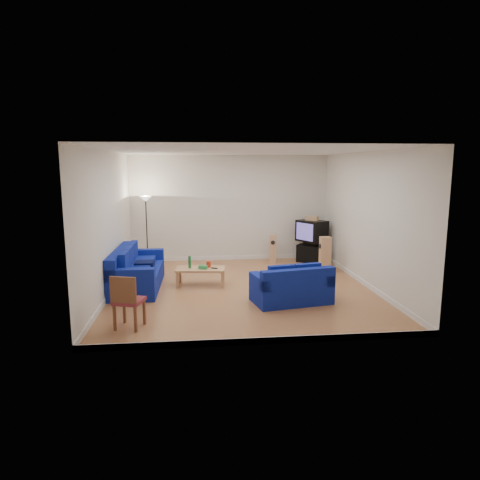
{
  "coord_description": "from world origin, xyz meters",
  "views": [
    {
      "loc": [
        -1.08,
        -9.72,
        2.84
      ],
      "look_at": [
        0.0,
        0.4,
        1.1
      ],
      "focal_mm": 32.0,
      "sensor_mm": 36.0,
      "label": 1
    }
  ],
  "objects": [
    {
      "name": "room",
      "position": [
        0.0,
        0.0,
        1.54
      ],
      "size": [
        6.01,
        6.51,
        3.21
      ],
      "color": "brown",
      "rests_on": "ground"
    },
    {
      "name": "coffee_table",
      "position": [
        -0.96,
        0.4,
        0.37
      ],
      "size": [
        1.23,
        0.71,
        0.43
      ],
      "rotation": [
        0.0,
        0.0,
        -0.11
      ],
      "color": "tan",
      "rests_on": "ground"
    },
    {
      "name": "remote",
      "position": [
        -0.63,
        0.33,
        0.44
      ],
      "size": [
        0.16,
        0.12,
        0.02
      ],
      "primitive_type": "cube",
      "rotation": [
        0.0,
        0.0,
        -0.5
      ],
      "color": "black",
      "rests_on": "coffee_table"
    },
    {
      "name": "sofa_three_seat",
      "position": [
        -2.52,
        0.36,
        0.34
      ],
      "size": [
        1.07,
        2.41,
        0.93
      ],
      "rotation": [
        0.0,
        0.0,
        -1.59
      ],
      "color": "#000E78",
      "rests_on": "ground"
    },
    {
      "name": "dining_chair",
      "position": [
        -2.29,
        -2.32,
        0.55
      ],
      "size": [
        0.59,
        0.59,
        0.99
      ],
      "rotation": [
        0.0,
        0.0,
        -0.29
      ],
      "color": "brown",
      "rests_on": "ground"
    },
    {
      "name": "centre_speaker",
      "position": [
        2.4,
        2.62,
        1.34
      ],
      "size": [
        0.38,
        0.38,
        0.13
      ],
      "primitive_type": "cube",
      "rotation": [
        0.0,
        0.0,
        -0.77
      ],
      "color": "tan",
      "rests_on": "television"
    },
    {
      "name": "tv_stand",
      "position": [
        2.43,
        2.58,
        0.26
      ],
      "size": [
        0.98,
        0.92,
        0.53
      ],
      "primitive_type": "cube",
      "rotation": [
        0.0,
        0.0,
        -0.69
      ],
      "color": "black",
      "rests_on": "ground"
    },
    {
      "name": "floor_lamp",
      "position": [
        -2.45,
        2.56,
        1.68
      ],
      "size": [
        0.35,
        0.35,
        2.03
      ],
      "color": "black",
      "rests_on": "ground"
    },
    {
      "name": "speaker_left",
      "position": [
        1.24,
        2.7,
        0.43
      ],
      "size": [
        0.24,
        0.29,
        0.85
      ],
      "rotation": [
        0.0,
        0.0,
        -0.2
      ],
      "color": "tan",
      "rests_on": "ground"
    },
    {
      "name": "red_canister",
      "position": [
        -0.76,
        0.48,
        0.5
      ],
      "size": [
        0.13,
        0.13,
        0.15
      ],
      "primitive_type": "cylinder",
      "rotation": [
        0.0,
        0.0,
        -0.29
      ],
      "color": "red",
      "rests_on": "coffee_table"
    },
    {
      "name": "bottle",
      "position": [
        -1.22,
        0.44,
        0.57
      ],
      "size": [
        0.07,
        0.07,
        0.29
      ],
      "primitive_type": "cylinder",
      "rotation": [
        0.0,
        0.0,
        0.05
      ],
      "color": "#197233",
      "rests_on": "coffee_table"
    },
    {
      "name": "sofa_loveseat",
      "position": [
        0.94,
        -1.17,
        0.3
      ],
      "size": [
        1.74,
        1.18,
        0.8
      ],
      "rotation": [
        0.0,
        0.0,
        0.19
      ],
      "color": "#000E78",
      "rests_on": "ground"
    },
    {
      "name": "tissue_box",
      "position": [
        -0.9,
        0.32,
        0.47
      ],
      "size": [
        0.23,
        0.18,
        0.08
      ],
      "primitive_type": "cube",
      "rotation": [
        0.0,
        0.0,
        -0.37
      ],
      "color": "green",
      "rests_on": "coffee_table"
    },
    {
      "name": "television",
      "position": [
        2.4,
        2.62,
        0.95
      ],
      "size": [
        0.93,
        1.01,
        0.63
      ],
      "rotation": [
        0.0,
        0.0,
        -1.03
      ],
      "color": "black",
      "rests_on": "av_receiver"
    },
    {
      "name": "av_receiver",
      "position": [
        2.46,
        2.62,
        0.58
      ],
      "size": [
        0.59,
        0.61,
        0.11
      ],
      "primitive_type": "cube",
      "rotation": [
        0.0,
        0.0,
        -0.95
      ],
      "color": "black",
      "rests_on": "tv_stand"
    },
    {
      "name": "speaker_right",
      "position": [
        2.45,
        1.41,
        0.49
      ],
      "size": [
        0.31,
        0.23,
        0.97
      ],
      "rotation": [
        0.0,
        0.0,
        -1.55
      ],
      "color": "tan",
      "rests_on": "ground"
    }
  ]
}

